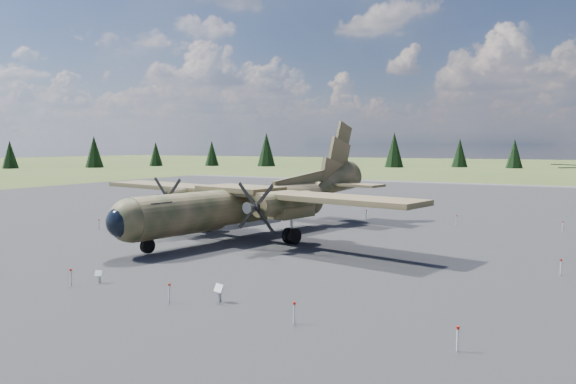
% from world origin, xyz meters
% --- Properties ---
extents(ground, '(500.00, 500.00, 0.00)m').
position_xyz_m(ground, '(0.00, 0.00, 0.00)').
color(ground, '#4D5A28').
rests_on(ground, ground).
extents(apron, '(120.00, 120.00, 0.04)m').
position_xyz_m(apron, '(0.00, 10.00, 0.00)').
color(apron, '#525256').
rests_on(apron, ground).
extents(transport_plane, '(28.43, 25.53, 9.39)m').
position_xyz_m(transport_plane, '(-4.30, 3.10, 2.70)').
color(transport_plane, '#343C21').
rests_on(transport_plane, ground).
extents(info_placard_left, '(0.44, 0.24, 0.65)m').
position_xyz_m(info_placard_left, '(-3.27, -12.46, 0.43)').
color(info_placard_left, gray).
rests_on(info_placard_left, ground).
extents(info_placard_right, '(0.55, 0.37, 0.80)m').
position_xyz_m(info_placard_right, '(3.82, -12.43, 0.53)').
color(info_placard_right, gray).
rests_on(info_placard_right, ground).
extents(barrier_fence, '(33.12, 29.62, 0.85)m').
position_xyz_m(barrier_fence, '(-0.46, -0.08, 0.51)').
color(barrier_fence, white).
rests_on(barrier_fence, ground).
extents(treeline, '(298.18, 293.12, 10.97)m').
position_xyz_m(treeline, '(0.28, 2.29, 4.78)').
color(treeline, black).
rests_on(treeline, ground).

